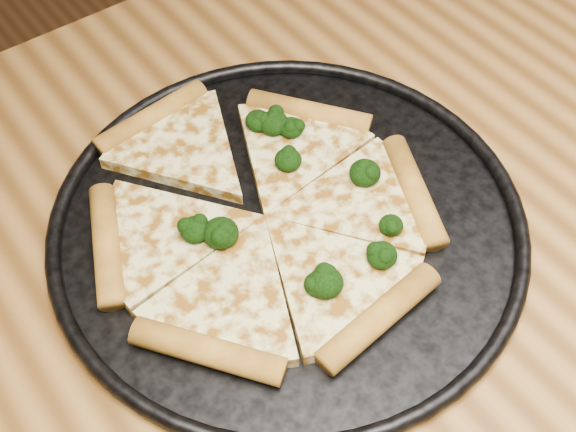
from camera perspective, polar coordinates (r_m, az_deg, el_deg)
dining_table at (r=0.70m, az=3.61°, el=-9.87°), size 1.20×0.90×0.75m
pizza_pan at (r=0.65m, az=0.00°, el=-0.44°), size 0.41×0.41×0.02m
pizza at (r=0.64m, az=-2.07°, el=0.17°), size 0.31×0.33×0.02m
broccoli_florets at (r=0.64m, az=0.43°, el=1.35°), size 0.18×0.21×0.02m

